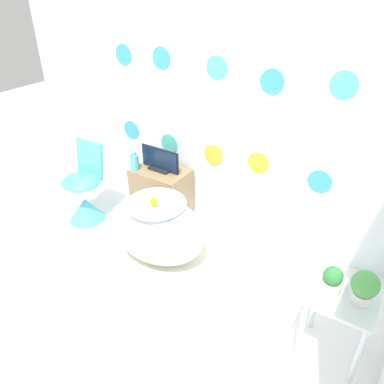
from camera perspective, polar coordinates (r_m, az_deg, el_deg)
ground_plane at (r=3.04m, az=-14.25°, el=-18.13°), size 12.00×12.00×0.00m
wall_back_dotted at (r=3.43m, az=3.39°, el=14.79°), size 4.72×0.05×2.60m
rug at (r=3.43m, az=-5.95°, el=-10.21°), size 1.14×0.76×0.01m
bathtub at (r=3.31m, az=-5.27°, el=-5.60°), size 0.89×0.63×0.57m
rubber_duck at (r=3.07m, az=-5.86°, el=-1.48°), size 0.07×0.08×0.08m
chair at (r=3.93m, az=-16.01°, el=-0.54°), size 0.39×0.39×0.82m
tv_cabinet at (r=3.90m, az=-4.70°, el=0.09°), size 0.56×0.39×0.51m
tv at (r=3.74m, az=-4.92°, el=4.77°), size 0.44×0.12×0.23m
vase at (r=3.78m, az=-8.78°, el=4.59°), size 0.09×0.09×0.19m
side_table at (r=2.62m, az=21.64°, el=-16.33°), size 0.40×0.36×0.53m
potted_plant_left at (r=2.50m, az=20.57°, el=-12.47°), size 0.13×0.13×0.18m
potted_plant_right at (r=2.47m, az=24.84°, el=-12.95°), size 0.16×0.16×0.22m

